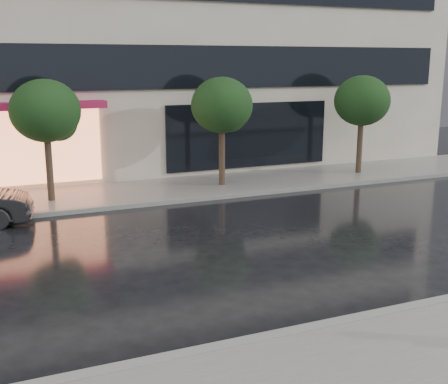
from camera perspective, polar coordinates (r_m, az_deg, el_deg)
ground at (r=10.69m, az=5.80°, el=-11.88°), size 120.00×120.00×0.00m
sidewalk_far at (r=19.80m, az=-8.52°, el=0.00°), size 60.00×3.50×0.12m
curb_near at (r=9.88m, az=8.66°, el=-13.70°), size 60.00×0.25×0.14m
curb_far at (r=18.16m, az=-7.13°, el=-1.12°), size 60.00×0.25×0.14m
bg_building_right at (r=47.81m, az=17.93°, el=16.70°), size 12.00×12.00×16.00m
tree_mid_west at (r=18.64m, az=-17.50°, el=7.65°), size 2.20×2.20×3.99m
tree_mid_east at (r=20.13m, az=-0.09°, el=8.61°), size 2.20×2.20×3.99m
tree_far_east at (r=23.12m, az=13.92°, el=8.81°), size 2.20×2.20×3.99m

